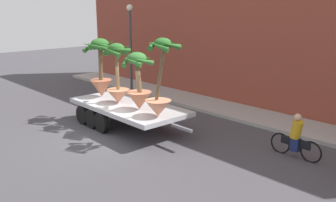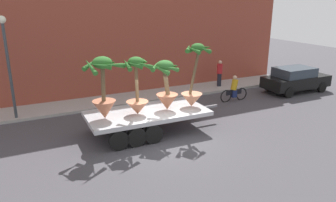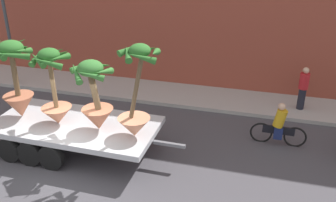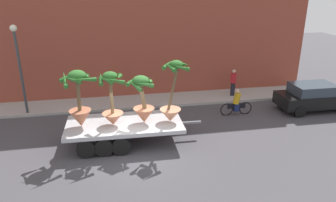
% 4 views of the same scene
% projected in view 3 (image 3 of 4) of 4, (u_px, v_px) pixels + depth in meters
% --- Properties ---
extents(ground_plane, '(60.00, 60.00, 0.00)m').
position_uv_depth(ground_plane, '(71.00, 171.00, 11.35)').
color(ground_plane, '#423F44').
extents(sidewalk, '(24.00, 2.20, 0.15)m').
position_uv_depth(sidewalk, '(139.00, 90.00, 16.63)').
color(sidewalk, '#A39E99').
rests_on(sidewalk, ground).
extents(flatbed_trailer, '(6.27, 2.62, 0.98)m').
position_uv_depth(flatbed_trailer, '(69.00, 128.00, 12.17)').
color(flatbed_trailer, '#B7BABF').
rests_on(flatbed_trailer, ground).
extents(potted_palm_rear, '(1.31, 1.26, 2.86)m').
position_uv_depth(potted_palm_rear, '(136.00, 102.00, 10.82)').
color(potted_palm_rear, tan).
rests_on(potted_palm_rear, flatbed_trailer).
extents(potted_palm_middle, '(1.64, 1.68, 2.57)m').
position_uv_depth(potted_palm_middle, '(16.00, 82.00, 11.92)').
color(potted_palm_middle, '#B26647').
rests_on(potted_palm_middle, flatbed_trailer).
extents(potted_palm_front, '(1.27, 1.33, 2.22)m').
position_uv_depth(potted_palm_front, '(95.00, 99.00, 11.26)').
color(potted_palm_front, '#B26647').
rests_on(potted_palm_front, flatbed_trailer).
extents(potted_palm_extra, '(1.18, 1.34, 2.47)m').
position_uv_depth(potted_palm_extra, '(54.00, 91.00, 11.54)').
color(potted_palm_extra, '#C17251').
rests_on(potted_palm_extra, flatbed_trailer).
extents(cyclist, '(1.84, 0.34, 1.54)m').
position_uv_depth(cyclist, '(279.00, 126.00, 12.47)').
color(cyclist, black).
rests_on(cyclist, ground).
extents(pedestrian_near_gate, '(0.36, 0.36, 1.71)m').
position_uv_depth(pedestrian_near_gate, '(303.00, 88.00, 14.46)').
color(pedestrian_near_gate, black).
rests_on(pedestrian_near_gate, sidewalk).
extents(street_lamp, '(0.36, 0.36, 4.83)m').
position_uv_depth(street_lamp, '(5.00, 15.00, 15.93)').
color(street_lamp, '#383D42').
rests_on(street_lamp, sidewalk).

